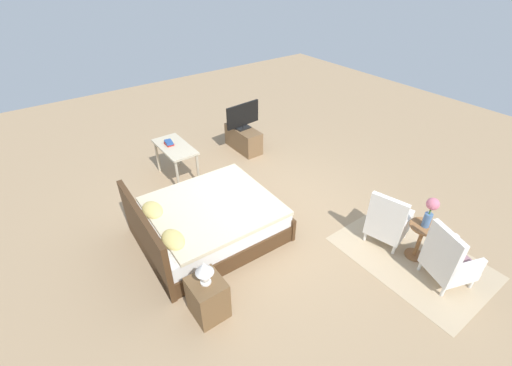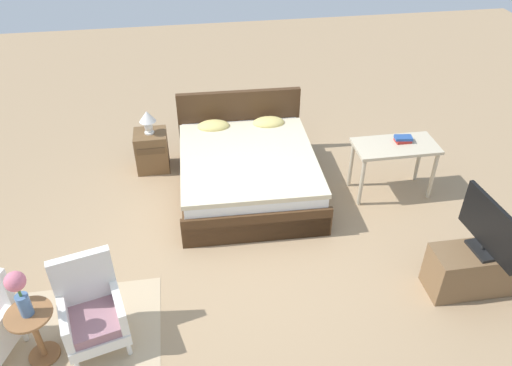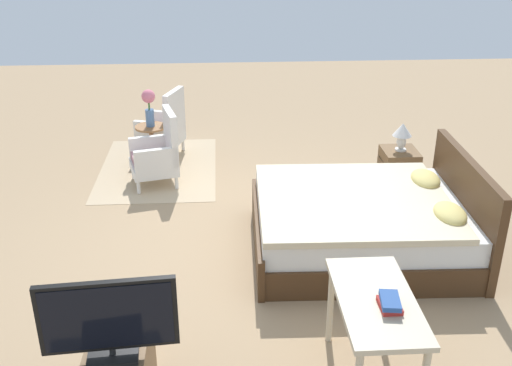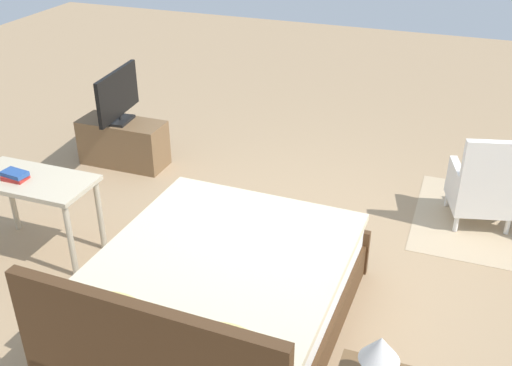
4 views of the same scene
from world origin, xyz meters
TOP-DOWN VIEW (x-y plane):
  - ground_plane at (0.00, 0.00)m, footprint 16.00×16.00m
  - floor_rug at (-2.05, -1.09)m, footprint 2.10×1.50m
  - bed at (0.16, 1.14)m, footprint 1.80×2.13m
  - armchair_by_window_left at (-2.52, -1.03)m, footprint 0.69×0.69m
  - armchair_by_window_right at (-1.57, -1.03)m, footprint 0.66×0.66m
  - side_table at (-2.05, -1.15)m, footprint 0.40×0.40m
  - flower_vase at (-2.05, -1.15)m, footprint 0.17×0.17m
  - nightstand at (-1.08, 1.82)m, footprint 0.44×0.41m
  - table_lamp at (-1.08, 1.82)m, footprint 0.22×0.22m
  - tv_flatscreen at (2.23, -0.97)m, footprint 0.23×0.85m
  - vanity_desk at (1.99, 0.77)m, footprint 1.04×0.52m
  - book_stack at (2.10, 0.82)m, footprint 0.23×0.15m

SIDE VIEW (x-z plane):
  - ground_plane at x=0.00m, z-range 0.00..0.00m
  - floor_rug at x=-2.05m, z-range 0.00..0.01m
  - nightstand at x=-1.08m, z-range 0.00..0.57m
  - bed at x=0.16m, z-range -0.18..0.78m
  - side_table at x=-2.05m, z-range 0.08..0.66m
  - armchair_by_window_left at x=-2.52m, z-range -0.08..0.84m
  - armchair_by_window_right at x=-1.57m, z-range -0.08..0.84m
  - vanity_desk at x=1.99m, z-range 0.25..0.98m
  - book_stack at x=2.10m, z-range 0.72..0.80m
  - table_lamp at x=-1.08m, z-range 0.62..0.95m
  - tv_flatscreen at x=2.23m, z-range 0.53..1.10m
  - flower_vase at x=-2.05m, z-range 0.64..1.12m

